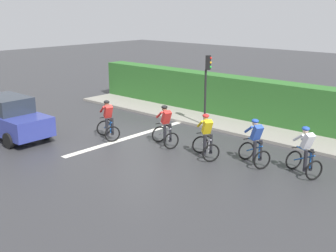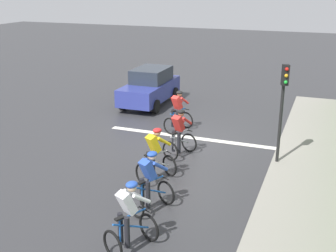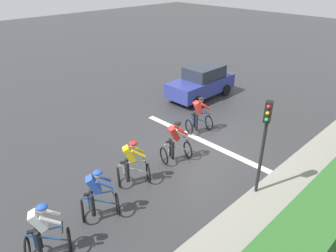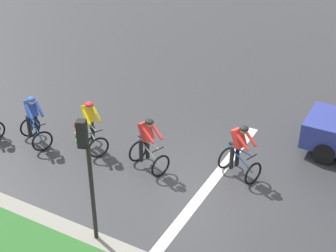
# 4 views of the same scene
# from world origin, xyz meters

# --- Properties ---
(ground_plane) EXTENTS (80.00, 80.00, 0.00)m
(ground_plane) POSITION_xyz_m (0.00, 0.00, 0.00)
(ground_plane) COLOR #333335
(sidewalk_kerb) EXTENTS (2.80, 19.77, 0.12)m
(sidewalk_kerb) POSITION_xyz_m (-4.55, 2.00, 0.06)
(sidewalk_kerb) COLOR gray
(sidewalk_kerb) RESTS_ON ground
(stone_wall_low) EXTENTS (0.44, 19.77, 0.65)m
(stone_wall_low) POSITION_xyz_m (-5.45, 2.00, 0.32)
(stone_wall_low) COLOR gray
(stone_wall_low) RESTS_ON ground
(hedge_wall) EXTENTS (1.10, 19.77, 2.09)m
(hedge_wall) POSITION_xyz_m (-5.75, 2.00, 1.04)
(hedge_wall) COLOR #2D6628
(hedge_wall) RESTS_ON ground
(road_marking_stop_line) EXTENTS (7.00, 0.30, 0.01)m
(road_marking_stop_line) POSITION_xyz_m (0.00, -0.36, 0.00)
(road_marking_stop_line) COLOR silver
(road_marking_stop_line) RESTS_ON ground
(cyclist_lead) EXTENTS (1.09, 1.27, 1.66)m
(cyclist_lead) POSITION_xyz_m (-0.88, 7.07, 0.80)
(cyclist_lead) COLOR black
(cyclist_lead) RESTS_ON ground
(cyclist_second) EXTENTS (1.10, 1.27, 1.66)m
(cyclist_second) POSITION_xyz_m (-0.62, 5.34, 0.80)
(cyclist_second) COLOR black
(cyclist_second) RESTS_ON ground
(cyclist_mid) EXTENTS (1.13, 1.28, 1.66)m
(cyclist_mid) POSITION_xyz_m (-0.05, 3.62, 0.80)
(cyclist_mid) COLOR black
(cyclist_mid) RESTS_ON ground
(cyclist_fourth) EXTENTS (1.00, 1.24, 1.66)m
(cyclist_fourth) POSITION_xyz_m (-0.08, 1.56, 0.80)
(cyclist_fourth) COLOR black
(cyclist_fourth) RESTS_ON ground
(cyclist_trailing) EXTENTS (1.01, 1.25, 1.66)m
(cyclist_trailing) POSITION_xyz_m (0.84, -0.87, 0.80)
(cyclist_trailing) COLOR black
(cyclist_trailing) RESTS_ON ground
(car_navy) EXTENTS (1.91, 4.11, 1.76)m
(car_navy) POSITION_xyz_m (3.47, -4.18, 0.87)
(car_navy) COLOR navy
(car_navy) RESTS_ON ground
(traffic_light_near_crossing) EXTENTS (0.26, 0.30, 3.34)m
(traffic_light_near_crossing) POSITION_xyz_m (-3.34, 1.14, 2.22)
(traffic_light_near_crossing) COLOR black
(traffic_light_near_crossing) RESTS_ON ground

